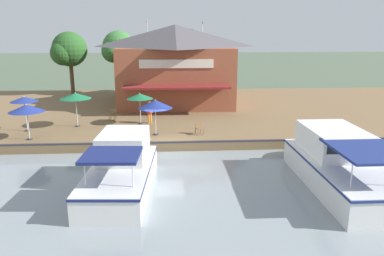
{
  "coord_description": "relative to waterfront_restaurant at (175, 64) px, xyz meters",
  "views": [
    {
      "loc": [
        22.03,
        0.41,
        7.31
      ],
      "look_at": [
        -1.0,
        1.85,
        1.3
      ],
      "focal_mm": 35.0,
      "sensor_mm": 36.0,
      "label": 1
    }
  ],
  "objects": [
    {
      "name": "motorboat_fourth_along",
      "position": [
        18.5,
        -2.89,
        -3.31
      ],
      "size": [
        8.02,
        3.18,
        2.52
      ],
      "color": "white",
      "rests_on": "river_water"
    },
    {
      "name": "person_mid_patio",
      "position": [
        8.25,
        -2.1,
        -2.68
      ],
      "size": [
        0.46,
        0.46,
        1.64
      ],
      "color": "orange",
      "rests_on": "quay_deck"
    },
    {
      "name": "patio_umbrella_mid_patio_left",
      "position": [
        11.55,
        -1.56,
        -1.62
      ],
      "size": [
        2.25,
        2.25,
        2.39
      ],
      "color": "#B7B7B7",
      "rests_on": "quay_deck"
    },
    {
      "name": "cafe_chair_beside_entrance",
      "position": [
        7.18,
        -5.0,
        -3.22
      ],
      "size": [
        0.52,
        0.52,
        0.85
      ],
      "color": "brown",
      "rests_on": "quay_deck"
    },
    {
      "name": "patio_umbrella_far_corner",
      "position": [
        12.16,
        -9.55,
        -1.67
      ],
      "size": [
        2.18,
        2.18,
        2.3
      ],
      "color": "#B7B7B7",
      "rests_on": "quay_deck"
    },
    {
      "name": "patio_umbrella_near_quay_edge",
      "position": [
        8.45,
        -2.78,
        -1.62
      ],
      "size": [
        1.93,
        1.93,
        2.32
      ],
      "color": "#B7B7B7",
      "rests_on": "quay_deck"
    },
    {
      "name": "ground_plane",
      "position": [
        13.59,
        -1.06,
        -4.3
      ],
      "size": [
        220.0,
        220.0,
        0.0
      ],
      "primitive_type": "plane",
      "color": "#4C5B47"
    },
    {
      "name": "tree_behind_restaurant",
      "position": [
        -5.49,
        -11.26,
        0.99
      ],
      "size": [
        3.86,
        3.68,
        6.65
      ],
      "color": "brown",
      "rests_on": "quay_deck"
    },
    {
      "name": "patio_umbrella_back_row",
      "position": [
        9.99,
        -10.45,
        -1.49
      ],
      "size": [
        1.84,
        1.84,
        2.43
      ],
      "color": "#B7B7B7",
      "rests_on": "quay_deck"
    },
    {
      "name": "quay_edge_fender",
      "position": [
        13.49,
        -1.06,
        -3.65
      ],
      "size": [
        0.2,
        50.4,
        0.1
      ],
      "primitive_type": "cube",
      "color": "#2D2D33",
      "rests_on": "quay_deck"
    },
    {
      "name": "motorboat_second_along",
      "position": [
        18.61,
        7.51,
        -3.25
      ],
      "size": [
        9.39,
        3.3,
        2.56
      ],
      "color": "white",
      "rests_on": "river_water"
    },
    {
      "name": "tree_downstream_bank",
      "position": [
        -5.11,
        -6.01,
        1.18
      ],
      "size": [
        3.64,
        3.47,
        6.74
      ],
      "color": "brown",
      "rests_on": "quay_deck"
    },
    {
      "name": "patio_umbrella_mid_patio_right",
      "position": [
        8.91,
        -7.28,
        -1.47
      ],
      "size": [
        2.22,
        2.22,
        2.48
      ],
      "color": "#B7B7B7",
      "rests_on": "quay_deck"
    },
    {
      "name": "quay_deck",
      "position": [
        2.59,
        -1.06,
        -4.0
      ],
      "size": [
        22.0,
        56.0,
        0.6
      ],
      "primitive_type": "cube",
      "color": "brown",
      "rests_on": "ground"
    },
    {
      "name": "cafe_chair_far_corner_seat",
      "position": [
        11.56,
        1.32,
        -3.22
      ],
      "size": [
        0.58,
        0.58,
        0.85
      ],
      "color": "brown",
      "rests_on": "quay_deck"
    },
    {
      "name": "waterfront_restaurant",
      "position": [
        0.0,
        0.0,
        0.0
      ],
      "size": [
        11.34,
        10.66,
        7.68
      ],
      "color": "brown",
      "rests_on": "quay_deck"
    }
  ]
}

